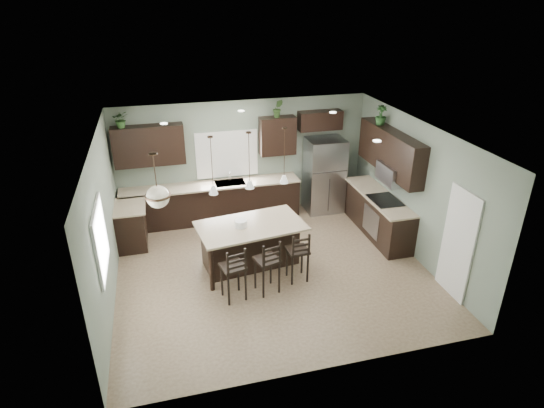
{
  "coord_description": "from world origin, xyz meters",
  "views": [
    {
      "loc": [
        -1.93,
        -7.42,
        5.08
      ],
      "look_at": [
        0.1,
        0.4,
        1.25
      ],
      "focal_mm": 30.0,
      "sensor_mm": 36.0,
      "label": 1
    }
  ],
  "objects_px": {
    "bar_stool_center": "(267,265)",
    "bar_stool_right": "(297,255)",
    "kitchen_island": "(251,245)",
    "refrigerator": "(324,175)",
    "serving_dish": "(241,224)",
    "plant_back_left": "(121,119)",
    "bar_stool_left": "(233,272)"
  },
  "relations": [
    {
      "from": "bar_stool_left",
      "to": "bar_stool_center",
      "type": "relative_size",
      "value": 1.0
    },
    {
      "from": "serving_dish",
      "to": "bar_stool_center",
      "type": "distance_m",
      "value": 1.04
    },
    {
      "from": "serving_dish",
      "to": "plant_back_left",
      "type": "xyz_separation_m",
      "value": [
        -2.09,
        2.33,
        1.59
      ]
    },
    {
      "from": "refrigerator",
      "to": "bar_stool_right",
      "type": "height_order",
      "value": "refrigerator"
    },
    {
      "from": "refrigerator",
      "to": "serving_dish",
      "type": "height_order",
      "value": "refrigerator"
    },
    {
      "from": "bar_stool_left",
      "to": "kitchen_island",
      "type": "bearing_deg",
      "value": 48.76
    },
    {
      "from": "refrigerator",
      "to": "bar_stool_left",
      "type": "xyz_separation_m",
      "value": [
        -2.84,
        -3.07,
        -0.38
      ]
    },
    {
      "from": "refrigerator",
      "to": "serving_dish",
      "type": "bearing_deg",
      "value": -139.73
    },
    {
      "from": "serving_dish",
      "to": "bar_stool_center",
      "type": "relative_size",
      "value": 0.22
    },
    {
      "from": "serving_dish",
      "to": "bar_stool_left",
      "type": "relative_size",
      "value": 0.22
    },
    {
      "from": "bar_stool_right",
      "to": "kitchen_island",
      "type": "bearing_deg",
      "value": 134.52
    },
    {
      "from": "refrigerator",
      "to": "bar_stool_right",
      "type": "relative_size",
      "value": 1.76
    },
    {
      "from": "kitchen_island",
      "to": "bar_stool_center",
      "type": "xyz_separation_m",
      "value": [
        0.1,
        -0.91,
        0.09
      ]
    },
    {
      "from": "plant_back_left",
      "to": "bar_stool_left",
      "type": "bearing_deg",
      "value": -61.84
    },
    {
      "from": "refrigerator",
      "to": "plant_back_left",
      "type": "relative_size",
      "value": 5.05
    },
    {
      "from": "bar_stool_center",
      "to": "bar_stool_right",
      "type": "bearing_deg",
      "value": 4.6
    },
    {
      "from": "bar_stool_left",
      "to": "plant_back_left",
      "type": "relative_size",
      "value": 2.99
    },
    {
      "from": "refrigerator",
      "to": "bar_stool_center",
      "type": "bearing_deg",
      "value": -126.25
    },
    {
      "from": "bar_stool_center",
      "to": "bar_stool_right",
      "type": "relative_size",
      "value": 1.04
    },
    {
      "from": "serving_dish",
      "to": "plant_back_left",
      "type": "bearing_deg",
      "value": 131.9
    },
    {
      "from": "plant_back_left",
      "to": "bar_stool_center",
      "type": "bearing_deg",
      "value": -53.37
    },
    {
      "from": "serving_dish",
      "to": "bar_stool_right",
      "type": "distance_m",
      "value": 1.25
    },
    {
      "from": "serving_dish",
      "to": "refrigerator",
      "type": "bearing_deg",
      "value": 40.27
    },
    {
      "from": "serving_dish",
      "to": "bar_stool_right",
      "type": "relative_size",
      "value": 0.23
    },
    {
      "from": "refrigerator",
      "to": "bar_stool_right",
      "type": "xyz_separation_m",
      "value": [
        -1.56,
        -2.79,
        -0.4
      ]
    },
    {
      "from": "serving_dish",
      "to": "bar_stool_left",
      "type": "height_order",
      "value": "bar_stool_left"
    },
    {
      "from": "refrigerator",
      "to": "bar_stool_left",
      "type": "relative_size",
      "value": 1.69
    },
    {
      "from": "serving_dish",
      "to": "plant_back_left",
      "type": "distance_m",
      "value": 3.51
    },
    {
      "from": "refrigerator",
      "to": "plant_back_left",
      "type": "bearing_deg",
      "value": 177.41
    },
    {
      "from": "bar_stool_left",
      "to": "bar_stool_right",
      "type": "bearing_deg",
      "value": -0.06
    },
    {
      "from": "kitchen_island",
      "to": "bar_stool_center",
      "type": "height_order",
      "value": "bar_stool_center"
    },
    {
      "from": "kitchen_island",
      "to": "bar_stool_right",
      "type": "relative_size",
      "value": 1.95
    }
  ]
}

